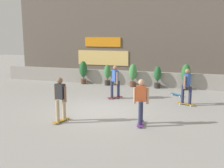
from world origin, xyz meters
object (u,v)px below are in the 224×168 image
skater_by_wall_right (187,85)px  potted_plant_4 (186,75)px  potted_plant_1 (107,74)px  potted_plant_0 (83,71)px  potted_plant_3 (157,76)px  skater_by_wall_left (141,100)px  potted_plant_2 (133,74)px  skater_far_left (60,98)px  skater_far_right (115,80)px  skateboard_near_camera (177,95)px

skater_by_wall_right → potted_plant_4: bearing=92.7°
potted_plant_4 → potted_plant_1: bearing=-180.0°
potted_plant_0 → potted_plant_3: bearing=0.0°
potted_plant_3 → skater_by_wall_left: (0.34, -6.85, 0.19)m
potted_plant_2 → potted_plant_3: bearing=0.0°
potted_plant_4 → skater_by_wall_left: size_ratio=0.90×
potted_plant_1 → skater_far_left: (0.57, -7.38, 0.21)m
potted_plant_2 → potted_plant_3: (1.51, 0.00, -0.06)m
potted_plant_3 → skater_far_left: skater_far_left is taller
potted_plant_0 → potted_plant_1: bearing=0.0°
skater_far_right → skater_far_left: bearing=-102.4°
potted_plant_4 → skater_far_right: (-3.32, -3.27, 0.05)m
potted_plant_1 → skater_far_left: 7.41m
potted_plant_3 → skater_far_right: bearing=-117.2°
potted_plant_0 → potted_plant_4: 6.44m
potted_plant_0 → skateboard_near_camera: size_ratio=1.99×
potted_plant_2 → skater_by_wall_left: bearing=-74.9°
skater_far_left → potted_plant_2: bearing=81.8°
skater_by_wall_right → skater_by_wall_left: (-1.47, -3.34, 0.00)m
potted_plant_0 → potted_plant_2: potted_plant_0 is taller
skater_far_left → skater_far_right: 4.21m
potted_plant_4 → skater_by_wall_left: 6.97m
potted_plant_0 → potted_plant_3: 4.81m
skater_far_left → skater_far_right: same height
skater_by_wall_right → potted_plant_1: bearing=144.8°
potted_plant_0 → potted_plant_4: bearing=0.0°
potted_plant_0 → potted_plant_3: (4.80, 0.00, -0.12)m
potted_plant_1 → potted_plant_3: (3.16, 0.00, 0.02)m
potted_plant_4 → skater_by_wall_left: skater_by_wall_left is taller
potted_plant_1 → potted_plant_3: potted_plant_3 is taller
potted_plant_0 → skater_by_wall_left: skater_by_wall_left is taller
potted_plant_0 → potted_plant_2: (3.29, 0.00, -0.05)m
skater_far_right → skater_by_wall_right: bearing=-3.8°
potted_plant_2 → skater_far_left: 7.46m
skater_by_wall_left → skateboard_near_camera: bearing=79.5°
skateboard_near_camera → potted_plant_2: bearing=148.5°
potted_plant_2 → skateboard_near_camera: size_ratio=1.89×
potted_plant_1 → potted_plant_3: bearing=0.0°
skater_far_left → skater_by_wall_left: 2.97m
potted_plant_3 → skateboard_near_camera: 2.25m
potted_plant_1 → skateboard_near_camera: size_ratio=1.75×
potted_plant_0 → potted_plant_2: 3.29m
potted_plant_3 → skater_far_right: skater_far_right is taller
potted_plant_1 → skater_by_wall_left: 7.69m
potted_plant_0 → skateboard_near_camera: bearing=-15.7°
potted_plant_2 → skater_far_left: bearing=-98.2°
skater_far_left → skater_by_wall_right: same height
potted_plant_4 → skateboard_near_camera: (-0.35, -1.72, -0.83)m
potted_plant_1 → skater_far_right: (1.48, -3.27, 0.21)m
potted_plant_0 → potted_plant_3: potted_plant_0 is taller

